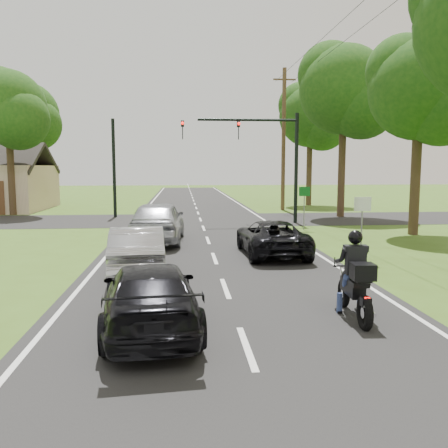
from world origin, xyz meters
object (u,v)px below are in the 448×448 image
(silver_sedan, at_px, (137,250))
(sign_green, at_px, (304,198))
(utility_pole_far, at_px, (284,139))
(traffic_signal, at_px, (263,147))
(silver_suv, at_px, (158,221))
(dark_suv, at_px, (272,237))
(dark_car_behind, at_px, (150,296))
(sign_white, at_px, (362,213))
(motorcycle_rider, at_px, (355,284))

(silver_sedan, relative_size, sign_green, 1.97)
(utility_pole_far, bearing_deg, silver_sedan, -113.08)
(traffic_signal, height_order, sign_green, traffic_signal)
(silver_suv, height_order, utility_pole_far, utility_pole_far)
(traffic_signal, bearing_deg, silver_sedan, -115.24)
(dark_suv, relative_size, dark_car_behind, 1.02)
(dark_car_behind, bearing_deg, traffic_signal, -111.90)
(dark_car_behind, bearing_deg, utility_pole_far, -112.90)
(sign_white, bearing_deg, dark_car_behind, -137.54)
(traffic_signal, distance_m, sign_white, 11.39)
(motorcycle_rider, xyz_separation_m, silver_suv, (-4.48, 10.35, 0.15))
(motorcycle_rider, xyz_separation_m, silver_sedan, (-4.78, 4.49, -0.02))
(motorcycle_rider, height_order, silver_suv, motorcycle_rider)
(motorcycle_rider, xyz_separation_m, traffic_signal, (0.93, 16.60, 3.41))
(silver_sedan, xyz_separation_m, dark_car_behind, (0.67, -4.76, -0.06))
(sign_green, bearing_deg, dark_car_behind, -115.46)
(motorcycle_rider, relative_size, sign_green, 1.01)
(silver_sedan, relative_size, silver_suv, 0.83)
(traffic_signal, relative_size, sign_white, 3.00)
(utility_pole_far, bearing_deg, dark_car_behind, -107.61)
(sign_green, bearing_deg, utility_pole_far, 83.27)
(dark_suv, relative_size, silver_sedan, 1.06)
(dark_suv, relative_size, utility_pole_far, 0.44)
(silver_suv, bearing_deg, motorcycle_rider, 115.99)
(silver_sedan, distance_m, utility_pole_far, 22.30)
(dark_suv, height_order, silver_sedan, silver_sedan)
(silver_sedan, bearing_deg, traffic_signal, -119.68)
(silver_suv, height_order, sign_white, sign_white)
(dark_car_behind, xyz_separation_m, utility_pole_far, (7.90, 24.87, 4.44))
(dark_car_behind, bearing_deg, motorcycle_rider, 178.49)
(sign_green, bearing_deg, silver_suv, -155.13)
(dark_car_behind, distance_m, traffic_signal, 17.95)
(dark_car_behind, xyz_separation_m, sign_green, (6.60, 13.85, 0.96))
(motorcycle_rider, relative_size, dark_car_behind, 0.49)
(dark_car_behind, bearing_deg, sign_white, -142.83)
(dark_suv, bearing_deg, motorcycle_rider, 91.80)
(silver_suv, xyz_separation_m, traffic_signal, (5.41, 6.25, 3.26))
(dark_suv, relative_size, traffic_signal, 0.69)
(traffic_signal, xyz_separation_m, sign_white, (1.36, -11.02, -2.54))
(motorcycle_rider, bearing_deg, traffic_signal, 90.57)
(silver_sedan, xyz_separation_m, sign_white, (7.07, 1.09, 0.90))
(utility_pole_far, distance_m, sign_green, 11.63)
(sign_white, distance_m, sign_green, 8.00)
(dark_car_behind, xyz_separation_m, sign_white, (6.40, 5.85, 0.96))
(silver_suv, bearing_deg, silver_sedan, 89.66)
(silver_sedan, xyz_separation_m, silver_suv, (0.30, 5.86, 0.17))
(dark_suv, distance_m, utility_pole_far, 18.51)
(silver_sedan, relative_size, utility_pole_far, 0.42)
(utility_pole_far, xyz_separation_m, sign_green, (-1.30, -11.02, -3.49))
(motorcycle_rider, bearing_deg, sign_green, 83.38)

